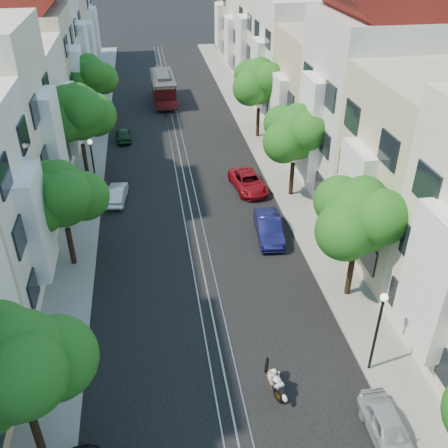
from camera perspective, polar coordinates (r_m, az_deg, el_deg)
name	(u,v)px	position (r m, az deg, el deg)	size (l,w,h in m)	color
ground	(180,156)	(41.72, -5.06, 7.77)	(200.00, 200.00, 0.00)	black
sidewalk_east	(265,150)	(42.72, 4.77, 8.47)	(2.50, 80.00, 0.12)	gray
sidewalk_west	(90,161)	(41.91, -15.06, 6.97)	(2.50, 80.00, 0.12)	gray
rail_left	(173,156)	(41.68, -5.82, 7.72)	(0.06, 80.00, 0.02)	gray
rail_slot	(180,156)	(41.71, -5.07, 7.78)	(0.06, 80.00, 0.02)	gray
rail_right	(187,155)	(41.75, -4.31, 7.84)	(0.06, 80.00, 0.02)	gray
lane_line	(180,156)	(41.71, -5.07, 7.77)	(0.08, 80.00, 0.01)	tan
townhouses_east	(325,87)	(42.20, 11.45, 15.08)	(7.75, 72.00, 12.00)	beige
townhouses_west	(16,104)	(40.88, -22.64, 12.59)	(7.75, 72.00, 11.76)	silver
tree_e_b	(361,218)	(24.58, 15.38, 0.69)	(4.93, 4.08, 6.68)	black
tree_e_c	(296,134)	(33.85, 8.25, 10.11)	(4.84, 3.99, 6.52)	black
tree_e_d	(260,83)	(43.82, 4.15, 15.80)	(5.01, 4.16, 6.85)	black
tree_w_a	(18,367)	(17.83, -22.52, -14.86)	(4.93, 4.08, 6.68)	black
tree_w_b	(62,197)	(27.52, -17.99, 2.97)	(4.72, 3.87, 6.27)	black
tree_w_c	(79,114)	(37.28, -16.28, 12.01)	(5.13, 4.28, 7.09)	black
tree_w_d	(90,77)	(47.87, -15.05, 15.91)	(4.84, 3.99, 6.52)	black
lamp_east	(379,321)	(21.75, 17.29, -10.58)	(0.32, 0.32, 4.16)	black
lamp_west	(93,159)	(35.23, -14.79, 7.15)	(0.32, 0.32, 4.16)	black
sportbike_rider	(274,380)	(21.51, 5.78, -17.37)	(0.70, 1.68, 1.47)	black
cable_car	(163,87)	(54.29, -6.97, 15.31)	(2.47, 7.30, 2.78)	black
parked_car_e_near	(388,428)	(21.19, 18.25, -21.31)	(1.38, 3.43, 1.17)	#A8ABB4
parked_car_e_mid	(269,228)	(30.65, 5.13, -0.41)	(1.44, 4.12, 1.36)	#0C0E3F
parked_car_e_far	(248,182)	(36.05, 2.78, 4.83)	(1.99, 4.32, 1.20)	maroon
parked_car_w_mid	(117,194)	(35.31, -12.17, 3.40)	(1.17, 3.37, 1.11)	silver
parked_car_w_far	(123,134)	(45.31, -11.43, 10.00)	(1.26, 3.13, 1.07)	#15361F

